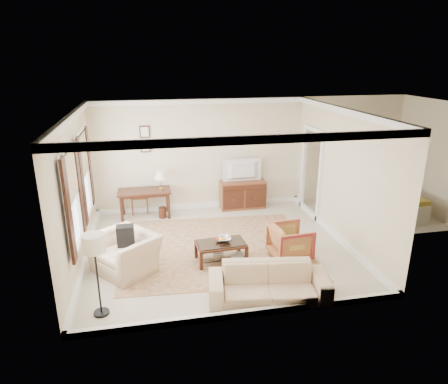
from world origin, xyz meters
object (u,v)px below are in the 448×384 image
object	(u,v)px
sideboard	(243,194)
striped_armchair	(290,240)
tv	(243,164)
writing_desk	(145,194)
coffee_table	(221,247)
club_armchair	(125,247)
sofa	(269,278)

from	to	relation	value
sideboard	striped_armchair	world-z (taller)	striped_armchair
sideboard	tv	xyz separation A→B (m)	(0.00, -0.02, 0.87)
writing_desk	striped_armchair	xyz separation A→B (m)	(2.85, -2.80, -0.22)
sideboard	coffee_table	distance (m)	3.06
tv	club_armchair	distance (m)	4.17
club_armchair	sofa	xyz separation A→B (m)	(2.38, -1.45, -0.10)
club_armchair	sofa	bearing A→B (deg)	19.58
striped_armchair	sofa	world-z (taller)	sofa
coffee_table	sofa	size ratio (longest dim) A/B	0.50
sideboard	club_armchair	xyz separation A→B (m)	(-2.98, -2.83, 0.12)
tv	coffee_table	bearing A→B (deg)	67.94
coffee_table	striped_armchair	xyz separation A→B (m)	(1.40, -0.13, 0.08)
writing_desk	tv	world-z (taller)	tv
club_armchair	tv	bearing A→B (deg)	94.11
tv	club_armchair	size ratio (longest dim) A/B	0.88
sideboard	tv	distance (m)	0.87
club_armchair	striped_armchair	bearing A→B (deg)	48.39
writing_desk	sofa	bearing A→B (deg)	-64.21
writing_desk	coffee_table	distance (m)	3.05
writing_desk	sofa	size ratio (longest dim) A/B	0.65
tv	sofa	distance (m)	4.38
writing_desk	sofa	world-z (taller)	sofa
tv	coffee_table	xyz separation A→B (m)	(-1.14, -2.81, -0.93)
sideboard	coffee_table	world-z (taller)	sideboard
writing_desk	striped_armchair	world-z (taller)	striped_armchair
striped_armchair	coffee_table	bearing A→B (deg)	79.71
tv	striped_armchair	size ratio (longest dim) A/B	1.28
writing_desk	tv	distance (m)	2.67
coffee_table	sofa	bearing A→B (deg)	-69.46
coffee_table	striped_armchair	world-z (taller)	striped_armchair
tv	sofa	xyz separation A→B (m)	(-0.60, -4.26, -0.85)
writing_desk	club_armchair	size ratio (longest dim) A/B	1.16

